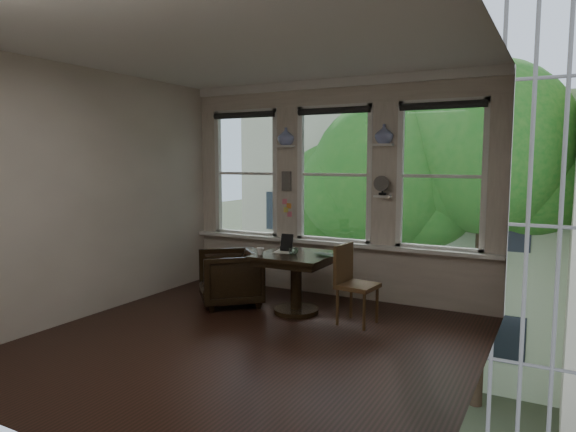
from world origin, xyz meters
The scene contains 25 objects.
ground centered at (0.00, 0.00, 0.00)m, with size 4.50×4.50×0.00m, color black.
ceiling centered at (0.00, 0.00, 3.00)m, with size 4.50×4.50×0.00m, color silver.
wall_back centered at (0.00, 2.25, 1.50)m, with size 4.50×4.50×0.00m, color beige.
wall_front centered at (0.00, -2.25, 1.50)m, with size 4.50×4.50×0.00m, color beige.
wall_left centered at (-2.25, 0.00, 1.50)m, with size 4.50×4.50×0.00m, color beige.
wall_right centered at (2.25, 0.00, 1.50)m, with size 4.50×4.50×0.00m, color beige.
window_left centered at (-1.45, 2.25, 1.70)m, with size 1.10×0.12×1.90m, color white, non-canonical shape.
window_center centered at (0.00, 2.25, 1.70)m, with size 1.10×0.12×1.90m, color white, non-canonical shape.
window_right centered at (1.45, 2.25, 1.70)m, with size 1.10×0.12×1.90m, color white, non-canonical shape.
shelf_left centered at (-0.72, 2.15, 2.10)m, with size 0.26×0.16×0.03m, color white.
shelf_right centered at (0.72, 2.15, 2.10)m, with size 0.26×0.16×0.03m, color white.
intercom centered at (-0.72, 2.18, 1.60)m, with size 0.14×0.06×0.28m, color #59544F.
sticky_notes centered at (-0.72, 2.19, 1.25)m, with size 0.16×0.01×0.24m, color pink, non-canonical shape.
desk_fan centered at (0.72, 2.13, 1.53)m, with size 0.20×0.20×0.24m, color #59544F, non-canonical shape.
vase_left centered at (-0.72, 2.15, 2.24)m, with size 0.24×0.24×0.25m, color white.
vase_right centered at (0.72, 2.15, 2.24)m, with size 0.24×0.24×0.25m, color white.
table centered at (-0.06, 1.19, 0.38)m, with size 0.90×0.90×0.75m, color black, non-canonical shape.
armchair_left centered at (-1.00, 1.12, 0.36)m, with size 0.77×0.79×0.72m, color black.
cushion_red centered at (-1.00, 1.12, 0.45)m, with size 0.45×0.45×0.06m, color maroon.
side_chair_right centered at (0.77, 1.15, 0.46)m, with size 0.42×0.42×0.92m, color #4F361C, non-canonical shape.
laptop centered at (0.31, 1.18, 0.76)m, with size 0.33×0.21×0.03m, color black.
mug centered at (-0.41, 0.92, 0.79)m, with size 0.09×0.09×0.09m, color white.
drinking_glass centered at (-0.06, 1.11, 0.80)m, with size 0.11×0.11×0.09m, color white.
tablet centered at (-0.25, 1.30, 0.86)m, with size 0.16×0.02×0.22m, color black.
papers centered at (-0.27, 1.26, 0.75)m, with size 0.22×0.30×0.00m, color silver.
Camera 1 is at (2.81, -4.36, 1.90)m, focal length 32.00 mm.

